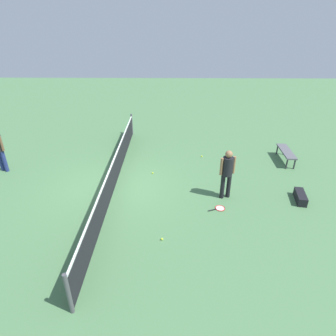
{
  "coord_description": "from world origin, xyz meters",
  "views": [
    {
      "loc": [
        -8.86,
        -2.02,
        5.4
      ],
      "look_at": [
        -0.35,
        -1.9,
        0.9
      ],
      "focal_mm": 30.99,
      "sensor_mm": 36.0,
      "label": 1
    }
  ],
  "objects": [
    {
      "name": "equipment_bag",
      "position": [
        -0.84,
        -6.24,
        0.14
      ],
      "size": [
        0.84,
        0.41,
        0.28
      ],
      "color": "black",
      "rests_on": "ground_plane"
    },
    {
      "name": "ground_plane",
      "position": [
        0.0,
        0.0,
        0.0
      ],
      "size": [
        40.0,
        40.0,
        0.0
      ],
      "primitive_type": "plane",
      "color": "#4C7A4C"
    },
    {
      "name": "court_net",
      "position": [
        0.0,
        0.0,
        0.5
      ],
      "size": [
        10.09,
        0.09,
        1.07
      ],
      "color": "#4C4C51",
      "rests_on": "ground_plane"
    },
    {
      "name": "tennis_ball_by_net",
      "position": [
        0.88,
        -1.29,
        0.03
      ],
      "size": [
        0.07,
        0.07,
        0.07
      ],
      "primitive_type": "sphere",
      "color": "#C6E033",
      "rests_on": "ground_plane"
    },
    {
      "name": "courtside_bench",
      "position": [
        2.03,
        -6.73,
        0.42
      ],
      "size": [
        1.51,
        0.45,
        0.48
      ],
      "color": "#595960",
      "rests_on": "ground_plane"
    },
    {
      "name": "tennis_ball_near_player",
      "position": [
        2.38,
        -3.3,
        0.03
      ],
      "size": [
        0.07,
        0.07,
        0.07
      ],
      "primitive_type": "sphere",
      "color": "#C6E033",
      "rests_on": "ground_plane"
    },
    {
      "name": "tennis_racket_near_player",
      "position": [
        -1.37,
        -3.53,
        0.01
      ],
      "size": [
        0.41,
        0.6,
        0.03
      ],
      "color": "red",
      "rests_on": "ground_plane"
    },
    {
      "name": "tennis_ball_baseline",
      "position": [
        -0.36,
        -4.02,
        0.03
      ],
      "size": [
        0.07,
        0.07,
        0.07
      ],
      "primitive_type": "sphere",
      "color": "#C6E033",
      "rests_on": "ground_plane"
    },
    {
      "name": "tennis_ball_midcourt",
      "position": [
        -2.83,
        -1.77,
        0.03
      ],
      "size": [
        0.07,
        0.07,
        0.07
      ],
      "primitive_type": "sphere",
      "color": "#C6E033",
      "rests_on": "ground_plane"
    },
    {
      "name": "player_near_side",
      "position": [
        -0.7,
        -3.79,
        1.01
      ],
      "size": [
        0.42,
        0.53,
        1.7
      ],
      "color": "black",
      "rests_on": "ground_plane"
    }
  ]
}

